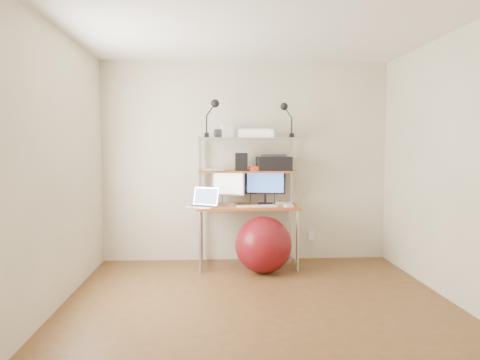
% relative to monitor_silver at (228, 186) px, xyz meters
% --- Properties ---
extents(room, '(3.60, 3.60, 3.60)m').
position_rel_monitor_silver_xyz_m(room, '(0.23, -1.52, 0.28)').
color(room, brown).
rests_on(room, ground).
extents(computer_desk, '(1.20, 0.60, 1.57)m').
position_rel_monitor_silver_xyz_m(computer_desk, '(0.23, -0.02, -0.02)').
color(computer_desk, '#AC5521').
rests_on(computer_desk, ground).
extents(desktop, '(1.20, 0.60, 0.00)m').
position_rel_monitor_silver_xyz_m(desktop, '(0.23, -0.08, -0.23)').
color(desktop, '#AC5521').
rests_on(desktop, computer_desk).
extents(mid_shelf, '(1.18, 0.34, 0.00)m').
position_rel_monitor_silver_xyz_m(mid_shelf, '(0.23, 0.05, 0.18)').
color(mid_shelf, '#AC5521').
rests_on(mid_shelf, computer_desk).
extents(top_shelf, '(1.18, 0.34, 0.00)m').
position_rel_monitor_silver_xyz_m(top_shelf, '(0.23, 0.05, 0.58)').
color(top_shelf, '#B4B5B9').
rests_on(top_shelf, computer_desk).
extents(floor, '(3.60, 3.60, 0.00)m').
position_rel_monitor_silver_xyz_m(floor, '(0.23, -1.52, -0.97)').
color(floor, brown).
rests_on(floor, ground).
extents(wall_outlet, '(0.08, 0.01, 0.12)m').
position_rel_monitor_silver_xyz_m(wall_outlet, '(1.08, 0.27, -0.67)').
color(wall_outlet, white).
rests_on(wall_outlet, room).
extents(monitor_silver, '(0.39, 0.18, 0.44)m').
position_rel_monitor_silver_xyz_m(monitor_silver, '(0.00, 0.00, 0.00)').
color(monitor_silver, '#A6A5AA').
rests_on(monitor_silver, desktop).
extents(monitor_black, '(0.49, 0.16, 0.49)m').
position_rel_monitor_silver_xyz_m(monitor_black, '(0.46, 0.05, 0.02)').
color(monitor_black, black).
rests_on(monitor_black, desktop).
extents(laptop, '(0.40, 0.38, 0.28)m').
position_rel_monitor_silver_xyz_m(laptop, '(-0.29, -0.18, -0.19)').
color(laptop, silver).
rests_on(laptop, desktop).
extents(keyboard, '(0.48, 0.21, 0.01)m').
position_rel_monitor_silver_xyz_m(keyboard, '(0.33, -0.22, -0.23)').
color(keyboard, white).
rests_on(keyboard, desktop).
extents(mouse, '(0.11, 0.08, 0.03)m').
position_rel_monitor_silver_xyz_m(mouse, '(0.70, -0.25, -0.22)').
color(mouse, white).
rests_on(mouse, desktop).
extents(mac_mini, '(0.24, 0.24, 0.04)m').
position_rel_monitor_silver_xyz_m(mac_mini, '(0.69, 0.00, -0.21)').
color(mac_mini, silver).
rests_on(mac_mini, desktop).
extents(phone, '(0.09, 0.14, 0.01)m').
position_rel_monitor_silver_xyz_m(phone, '(0.17, -0.22, -0.23)').
color(phone, black).
rests_on(phone, desktop).
extents(printer, '(0.42, 0.30, 0.20)m').
position_rel_monitor_silver_xyz_m(printer, '(0.56, 0.06, 0.27)').
color(printer, black).
rests_on(printer, mid_shelf).
extents(nas_cube, '(0.15, 0.15, 0.22)m').
position_rel_monitor_silver_xyz_m(nas_cube, '(0.16, 0.04, 0.29)').
color(nas_cube, black).
rests_on(nas_cube, mid_shelf).
extents(red_box, '(0.21, 0.15, 0.05)m').
position_rel_monitor_silver_xyz_m(red_box, '(0.36, -0.01, 0.21)').
color(red_box, red).
rests_on(red_box, mid_shelf).
extents(scanner, '(0.48, 0.38, 0.11)m').
position_rel_monitor_silver_xyz_m(scanner, '(0.36, 0.06, 0.63)').
color(scanner, white).
rests_on(scanner, top_shelf).
extents(box_white, '(0.16, 0.15, 0.16)m').
position_rel_monitor_silver_xyz_m(box_white, '(-0.02, 0.06, 0.66)').
color(box_white, white).
rests_on(box_white, top_shelf).
extents(box_grey, '(0.13, 0.13, 0.10)m').
position_rel_monitor_silver_xyz_m(box_grey, '(-0.11, 0.07, 0.63)').
color(box_grey, '#2D2D30').
rests_on(box_grey, top_shelf).
extents(clip_lamp_left, '(0.18, 0.10, 0.45)m').
position_rel_monitor_silver_xyz_m(clip_lamp_left, '(-0.18, -0.06, 0.91)').
color(clip_lamp_left, black).
rests_on(clip_lamp_left, top_shelf).
extents(clip_lamp_right, '(0.17, 0.09, 0.42)m').
position_rel_monitor_silver_xyz_m(clip_lamp_right, '(0.69, -0.04, 0.88)').
color(clip_lamp_right, black).
rests_on(clip_lamp_right, top_shelf).
extents(exercise_ball, '(0.65, 0.65, 0.65)m').
position_rel_monitor_silver_xyz_m(exercise_ball, '(0.39, -0.39, -0.65)').
color(exercise_ball, maroon).
rests_on(exercise_ball, floor).
extents(paper_stack, '(0.33, 0.36, 0.02)m').
position_rel_monitor_silver_xyz_m(paper_stack, '(-0.16, 0.06, 0.19)').
color(paper_stack, white).
rests_on(paper_stack, mid_shelf).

